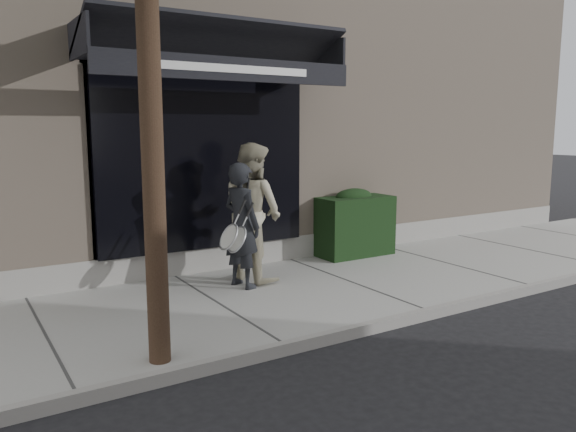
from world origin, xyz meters
TOP-DOWN VIEW (x-y plane):
  - ground at (0.00, 0.00)m, footprint 80.00×80.00m
  - sidewalk at (0.00, 0.00)m, footprint 20.00×3.00m
  - curb at (0.00, -1.55)m, footprint 20.00×0.10m
  - building_facade at (-0.01, 4.96)m, footprint 14.30×8.04m
  - hedge at (1.10, 1.25)m, footprint 1.30×0.70m
  - pedestrian_front at (-1.41, 0.50)m, footprint 0.74×0.86m
  - pedestrian_back at (-1.11, 0.76)m, footprint 0.93×1.08m

SIDE VIEW (x-z plane):
  - ground at x=0.00m, z-range 0.00..0.00m
  - sidewalk at x=0.00m, z-range 0.00..0.12m
  - curb at x=0.00m, z-range 0.00..0.14m
  - hedge at x=1.10m, z-range 0.09..1.23m
  - pedestrian_front at x=-1.41m, z-range 0.12..1.81m
  - pedestrian_back at x=-1.11m, z-range 0.12..2.07m
  - building_facade at x=-0.01m, z-range -0.08..5.56m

